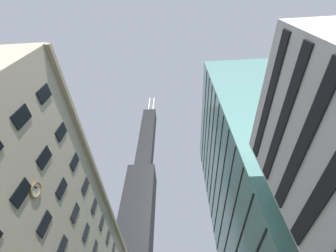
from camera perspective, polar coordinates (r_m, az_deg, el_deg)
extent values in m
cube|color=tan|center=(50.78, -13.61, -24.99)|extent=(0.70, 75.09, 0.60)
cube|color=black|center=(22.75, -34.63, -14.50)|extent=(0.14, 1.40, 2.20)
cube|color=black|center=(26.26, -30.16, -21.71)|extent=(0.14, 1.40, 2.20)
cube|color=black|center=(30.19, -26.49, -27.04)|extent=(0.14, 1.40, 2.20)
cube|color=black|center=(22.52, -34.59, 2.07)|extent=(0.14, 1.40, 2.20)
cube|color=black|center=(25.08, -30.21, -7.33)|extent=(0.14, 1.40, 2.20)
cube|color=black|center=(28.30, -26.60, -14.77)|extent=(0.14, 1.40, 2.20)
cube|color=black|center=(31.98, -23.61, -20.55)|extent=(0.14, 1.40, 2.20)
cube|color=black|center=(35.98, -21.10, -25.06)|extent=(0.14, 1.40, 2.20)
cube|color=black|center=(40.21, -18.97, -28.61)|extent=(0.14, 1.40, 2.20)
cube|color=black|center=(25.58, -30.26, 7.44)|extent=(0.14, 1.40, 2.20)
cube|color=black|center=(27.86, -26.71, -1.44)|extent=(0.14, 1.40, 2.20)
cube|color=black|center=(30.79, -23.76, -8.81)|extent=(0.14, 1.40, 2.20)
cube|color=black|center=(34.20, -21.27, -14.79)|extent=(0.14, 1.40, 2.20)
cube|color=black|center=(37.97, -19.15, -19.61)|extent=(0.14, 1.40, 2.20)
cube|color=black|center=(41.99, -17.33, -23.52)|extent=(0.14, 1.40, 2.20)
cube|color=black|center=(46.21, -15.76, -26.71)|extent=(0.14, 1.40, 2.20)
cube|color=black|center=(50.57, -14.38, -29.35)|extent=(0.14, 1.40, 2.20)
torus|color=olive|center=(24.21, -31.84, -14.28)|extent=(0.13, 1.48, 1.48)
cylinder|color=silver|center=(24.24, -31.92, -14.27)|extent=(0.05, 1.28, 1.28)
cube|color=black|center=(24.16, -31.80, -13.90)|extent=(0.03, 0.35, 0.28)
cube|color=black|center=(24.10, -31.87, -13.70)|extent=(0.03, 0.53, 0.31)
cube|color=black|center=(118.89, -8.05, -22.02)|extent=(15.77, 15.77, 52.57)
cube|color=black|center=(157.71, -5.63, -3.41)|extent=(10.14, 10.14, 65.72)
cylinder|color=silver|center=(196.11, -5.13, 5.39)|extent=(1.20, 1.20, 28.13)
cylinder|color=silver|center=(195.68, -3.95, 5.46)|extent=(1.20, 1.20, 28.13)
cube|color=black|center=(15.54, 36.94, -12.34)|extent=(0.16, 12.53, 1.10)
cube|color=black|center=(17.24, 32.10, -5.12)|extent=(0.16, 12.53, 1.10)
cube|color=black|center=(19.26, 28.28, 0.73)|extent=(0.16, 12.53, 1.10)
cube|color=black|center=(21.51, 25.23, 5.42)|extent=(0.16, 12.53, 1.10)
cube|color=slate|center=(49.62, 24.66, -14.77)|extent=(18.91, 33.15, 57.49)
cube|color=black|center=(42.47, 15.94, -25.46)|extent=(0.12, 32.15, 0.24)
cube|color=black|center=(44.38, 14.72, -20.96)|extent=(0.12, 32.15, 0.24)
cube|color=black|center=(46.56, 13.67, -16.85)|extent=(0.12, 32.15, 0.24)
cube|color=black|center=(48.97, 12.76, -13.12)|extent=(0.12, 32.15, 0.24)
cube|color=black|center=(51.58, 11.96, -9.75)|extent=(0.12, 32.15, 0.24)
cube|color=black|center=(54.36, 11.25, -6.72)|extent=(0.12, 32.15, 0.24)
cube|color=black|center=(57.28, 10.62, -3.98)|extent=(0.12, 32.15, 0.24)
cube|color=black|center=(60.32, 10.06, -1.52)|extent=(0.12, 32.15, 0.24)
cube|color=black|center=(63.48, 9.55, 0.71)|extent=(0.12, 32.15, 0.24)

